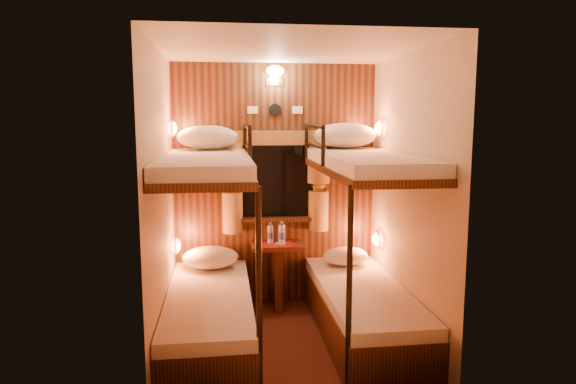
{
  "coord_description": "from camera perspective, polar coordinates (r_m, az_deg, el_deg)",
  "views": [
    {
      "loc": [
        -0.52,
        -4.03,
        1.88
      ],
      "look_at": [
        0.02,
        0.15,
        1.26
      ],
      "focal_mm": 32.0,
      "sensor_mm": 36.0,
      "label": 1
    }
  ],
  "objects": [
    {
      "name": "ceiling",
      "position": [
        4.09,
        0.05,
        15.62
      ],
      "size": [
        2.1,
        2.1,
        0.0
      ],
      "primitive_type": "plane",
      "rotation": [
        3.14,
        0.0,
        0.0
      ],
      "color": "silver",
      "rests_on": "wall_back"
    },
    {
      "name": "table",
      "position": [
        5.12,
        -1.19,
        -8.33
      ],
      "size": [
        0.5,
        0.34,
        0.66
      ],
      "color": "#4F1812",
      "rests_on": "floor"
    },
    {
      "name": "bunk_left",
      "position": [
        4.3,
        -8.78,
        -9.66
      ],
      "size": [
        0.72,
        1.9,
        1.82
      ],
      "color": "black",
      "rests_on": "floor"
    },
    {
      "name": "wall_right",
      "position": [
        4.36,
        13.21,
        -0.89
      ],
      "size": [
        0.0,
        2.4,
        2.4
      ],
      "primitive_type": "plane",
      "rotation": [
        1.57,
        0.0,
        -1.57
      ],
      "color": "#C6B293",
      "rests_on": "floor"
    },
    {
      "name": "sachet_a",
      "position": [
        5.08,
        -0.77,
        -5.65
      ],
      "size": [
        0.1,
        0.09,
        0.01
      ],
      "primitive_type": "cube",
      "rotation": [
        0.0,
        0.0,
        0.3
      ],
      "color": "silver",
      "rests_on": "table"
    },
    {
      "name": "wall_left",
      "position": [
        4.11,
        -13.92,
        -1.45
      ],
      "size": [
        0.0,
        2.4,
        2.4
      ],
      "primitive_type": "plane",
      "rotation": [
        1.57,
        0.0,
        1.57
      ],
      "color": "#C6B293",
      "rests_on": "floor"
    },
    {
      "name": "window",
      "position": [
        5.1,
        -1.4,
        0.44
      ],
      "size": [
        1.0,
        0.12,
        0.79
      ],
      "color": "black",
      "rests_on": "back_panel"
    },
    {
      "name": "bunk_right",
      "position": [
        4.46,
        8.32,
        -9.02
      ],
      "size": [
        0.72,
        1.9,
        1.82
      ],
      "color": "black",
      "rests_on": "floor"
    },
    {
      "name": "wall_back",
      "position": [
        5.15,
        -1.45,
        0.72
      ],
      "size": [
        2.4,
        0.0,
        2.4
      ],
      "primitive_type": "plane",
      "rotation": [
        1.57,
        0.0,
        0.0
      ],
      "color": "#C6B293",
      "rests_on": "floor"
    },
    {
      "name": "curtains",
      "position": [
        5.06,
        -1.36,
        1.32
      ],
      "size": [
        1.1,
        0.22,
        1.0
      ],
      "color": "olive",
      "rests_on": "back_panel"
    },
    {
      "name": "floor",
      "position": [
        4.47,
        0.05,
        -16.54
      ],
      "size": [
        2.1,
        2.1,
        0.0
      ],
      "primitive_type": "plane",
      "color": "#381A0F",
      "rests_on": "ground"
    },
    {
      "name": "reading_lamps",
      "position": [
        4.8,
        -1.02,
        0.65
      ],
      "size": [
        2.0,
        0.2,
        1.25
      ],
      "color": "orange",
      "rests_on": "wall_left"
    },
    {
      "name": "sachet_b",
      "position": [
        5.05,
        -1.06,
        -5.76
      ],
      "size": [
        0.09,
        0.08,
        0.01
      ],
      "primitive_type": "cube",
      "rotation": [
        0.0,
        0.0,
        0.48
      ],
      "color": "silver",
      "rests_on": "table"
    },
    {
      "name": "bottle_right",
      "position": [
        5.0,
        -0.7,
        -4.75
      ],
      "size": [
        0.07,
        0.07,
        0.23
      ],
      "rotation": [
        0.0,
        0.0,
        -0.03
      ],
      "color": "#99BFE5",
      "rests_on": "table"
    },
    {
      "name": "back_panel",
      "position": [
        5.13,
        -1.43,
        0.7
      ],
      "size": [
        2.0,
        0.03,
        2.4
      ],
      "primitive_type": "cube",
      "color": "black",
      "rests_on": "floor"
    },
    {
      "name": "pillow_lower_left",
      "position": [
        4.96,
        -8.62,
        -7.2
      ],
      "size": [
        0.53,
        0.38,
        0.21
      ],
      "primitive_type": "ellipsoid",
      "color": "silver",
      "rests_on": "bunk_left"
    },
    {
      "name": "wall_front",
      "position": [
        3.1,
        2.55,
        -4.37
      ],
      "size": [
        2.4,
        0.0,
        2.4
      ],
      "primitive_type": "plane",
      "rotation": [
        -1.57,
        0.0,
        0.0
      ],
      "color": "#C6B293",
      "rests_on": "floor"
    },
    {
      "name": "pillow_upper_right",
      "position": [
        4.96,
        6.36,
        6.28
      ],
      "size": [
        0.61,
        0.43,
        0.24
      ],
      "primitive_type": "ellipsoid",
      "color": "silver",
      "rests_on": "bunk_right"
    },
    {
      "name": "pillow_lower_right",
      "position": [
        5.05,
        6.39,
        -7.08
      ],
      "size": [
        0.44,
        0.32,
        0.17
      ],
      "primitive_type": "ellipsoid",
      "color": "silver",
      "rests_on": "bunk_right"
    },
    {
      "name": "bottle_left",
      "position": [
        5.05,
        -1.99,
        -4.73
      ],
      "size": [
        0.06,
        0.06,
        0.21
      ],
      "rotation": [
        0.0,
        0.0,
        -0.3
      ],
      "color": "#99BFE5",
      "rests_on": "table"
    },
    {
      "name": "pillow_upper_left",
      "position": [
        4.77,
        -8.92,
        6.02
      ],
      "size": [
        0.56,
        0.4,
        0.22
      ],
      "primitive_type": "ellipsoid",
      "color": "silver",
      "rests_on": "bunk_left"
    },
    {
      "name": "back_fixtures",
      "position": [
        5.07,
        -1.44,
        12.45
      ],
      "size": [
        0.54,
        0.09,
        0.48
      ],
      "color": "black",
      "rests_on": "back_panel"
    }
  ]
}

